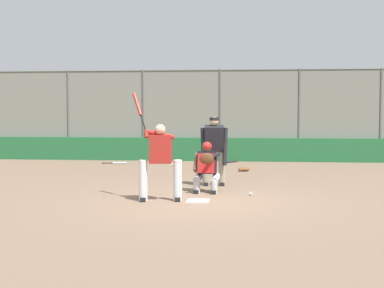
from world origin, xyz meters
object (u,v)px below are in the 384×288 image
at_px(batter_at_plate, 160,159).
at_px(spare_bat_first_base_side, 196,170).
at_px(fielding_glove_on_dirt, 244,169).
at_px(spare_bat_near_backstop, 231,162).
at_px(umpire_home, 214,149).
at_px(spare_bat_by_padding, 173,164).
at_px(spare_bat_third_base_side, 118,163).
at_px(baseball_loose, 251,194).
at_px(catcher_behind_plate, 207,166).

xyz_separation_m(batter_at_plate, spare_bat_first_base_side, (-0.20, -5.34, -0.78)).
bearing_deg(fielding_glove_on_dirt, spare_bat_near_backstop, -80.13).
relative_size(umpire_home, fielding_glove_on_dirt, 4.77).
bearing_deg(spare_bat_first_base_side, fielding_glove_on_dirt, -92.66).
height_order(batter_at_plate, spare_bat_near_backstop, batter_at_plate).
bearing_deg(fielding_glove_on_dirt, spare_bat_by_padding, -34.07).
relative_size(spare_bat_third_base_side, fielding_glove_on_dirt, 2.37).
bearing_deg(spare_bat_first_base_side, umpire_home, -171.72).
height_order(spare_bat_by_padding, spare_bat_third_base_side, same).
bearing_deg(baseball_loose, spare_bat_third_base_side, -55.47).
height_order(batter_at_plate, catcher_behind_plate, batter_at_plate).
bearing_deg(umpire_home, spare_bat_first_base_side, -79.96).
bearing_deg(spare_bat_by_padding, batter_at_plate, 8.79).
distance_m(batter_at_plate, umpire_home, 2.43).
distance_m(spare_bat_near_backstop, spare_bat_third_base_side, 3.82).
bearing_deg(umpire_home, batter_at_plate, 64.57).
bearing_deg(spare_bat_by_padding, spare_bat_third_base_side, -94.06).
bearing_deg(baseball_loose, fielding_glove_on_dirt, -87.94).
distance_m(umpire_home, baseball_loose, 1.81).
relative_size(catcher_behind_plate, spare_bat_near_backstop, 1.48).
distance_m(spare_bat_by_padding, fielding_glove_on_dirt, 2.78).
height_order(batter_at_plate, spare_bat_first_base_side, batter_at_plate).
height_order(spare_bat_first_base_side, fielding_glove_on_dirt, fielding_glove_on_dirt).
distance_m(umpire_home, spare_bat_first_base_side, 3.29).
relative_size(spare_bat_third_base_side, spare_bat_first_base_side, 0.94).
distance_m(catcher_behind_plate, spare_bat_first_base_side, 4.24).
relative_size(spare_bat_by_padding, spare_bat_first_base_side, 1.03).
distance_m(spare_bat_near_backstop, baseball_loose, 7.17).
bearing_deg(batter_at_plate, baseball_loose, -161.07).
relative_size(catcher_behind_plate, spare_bat_first_base_side, 1.27).
xyz_separation_m(catcher_behind_plate, spare_bat_first_base_side, (0.62, -4.16, -0.53)).
xyz_separation_m(spare_bat_first_base_side, baseball_loose, (-1.56, 4.47, 0.00)).
xyz_separation_m(spare_bat_near_backstop, spare_bat_first_base_side, (0.94, 2.67, 0.00)).
relative_size(catcher_behind_plate, umpire_home, 0.68).
height_order(catcher_behind_plate, fielding_glove_on_dirt, catcher_behind_plate).
bearing_deg(catcher_behind_plate, fielding_glove_on_dirt, -95.52).
height_order(umpire_home, spare_bat_third_base_side, umpire_home).
xyz_separation_m(umpire_home, spare_bat_near_backstop, (-0.22, -5.77, -0.83)).
bearing_deg(catcher_behind_plate, spare_bat_first_base_side, -76.57).
xyz_separation_m(catcher_behind_plate, umpire_home, (-0.10, -1.07, 0.30)).
bearing_deg(umpire_home, spare_bat_near_backstop, -95.29).
bearing_deg(baseball_loose, spare_bat_near_backstop, -85.05).
relative_size(umpire_home, spare_bat_by_padding, 1.83).
relative_size(spare_bat_near_backstop, spare_bat_by_padding, 0.83).
xyz_separation_m(spare_bat_near_backstop, spare_bat_third_base_side, (3.73, 0.83, 0.00)).
xyz_separation_m(spare_bat_near_backstop, fielding_glove_on_dirt, (-0.46, 2.62, 0.03)).
xyz_separation_m(umpire_home, spare_bat_by_padding, (1.63, -4.71, -0.83)).
height_order(spare_bat_by_padding, baseball_loose, baseball_loose).
distance_m(umpire_home, spare_bat_by_padding, 5.05).
distance_m(spare_bat_by_padding, spare_bat_third_base_side, 1.90).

